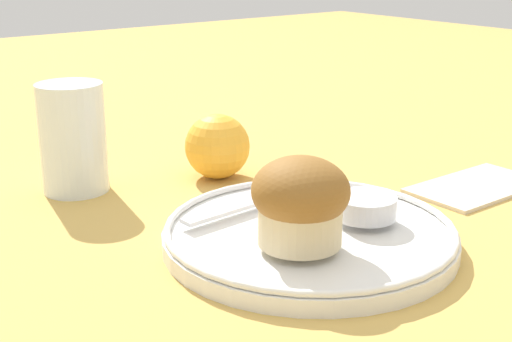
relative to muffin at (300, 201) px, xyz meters
The scene contains 9 objects.
ground_plane 0.07m from the muffin, 51.85° to the left, with size 3.00×3.00×0.00m, color tan.
plate 0.06m from the muffin, 37.82° to the left, with size 0.25×0.25×0.02m.
muffin is the anchor object (origin of this frame).
cream_ramekin 0.09m from the muffin, ahead, with size 0.05×0.05×0.02m.
berry_pair 0.11m from the muffin, 52.02° to the left, with size 0.03×0.02×0.02m.
butter_knife 0.10m from the muffin, 69.76° to the left, with size 0.17×0.03×0.00m.
orange_fruit 0.24m from the muffin, 71.34° to the left, with size 0.07×0.07×0.07m.
juice_glass 0.29m from the muffin, 103.03° to the left, with size 0.07×0.07×0.11m.
folded_napkin 0.28m from the muffin, ahead, with size 0.15×0.08×0.01m.
Camera 1 is at (-0.37, -0.42, 0.25)m, focal length 50.00 mm.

